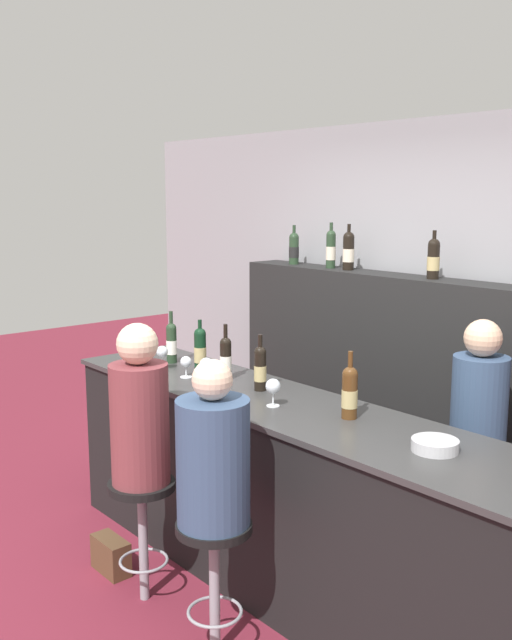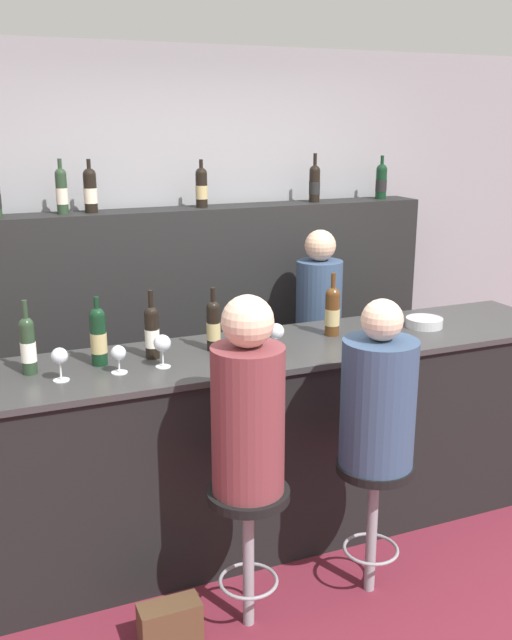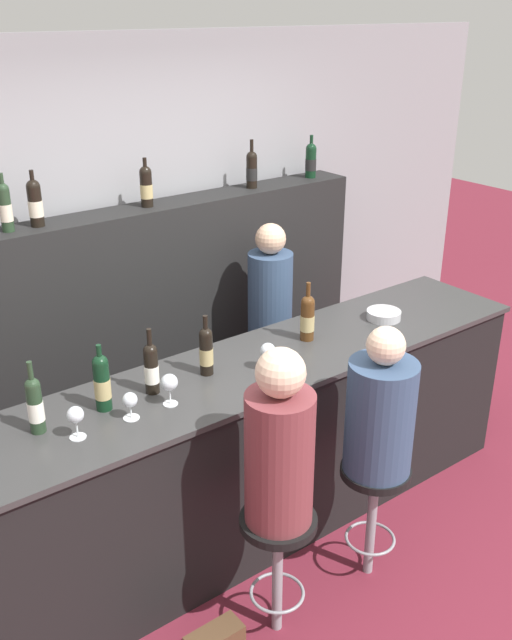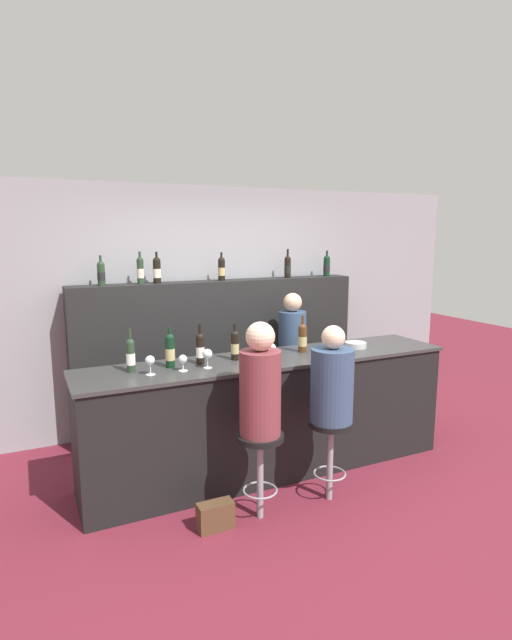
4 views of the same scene
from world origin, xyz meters
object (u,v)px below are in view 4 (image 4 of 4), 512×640
wine_bottle_counter_3 (235,345)px  wine_bottle_backbar_5 (327,266)px  wine_glass_1 (183,360)px  wine_glass_2 (207,354)px  bar_stool_left (260,453)px  wine_bottle_counter_0 (131,355)px  wine_bottle_counter_4 (303,338)px  wine_bottle_counter_1 (170,350)px  wine_bottle_backbar_4 (288,267)px  wine_bottle_backbar_2 (157,270)px  metal_bowl (356,345)px  bar_stool_right (331,439)px  wine_glass_0 (150,361)px  wine_bottle_backbar_1 (140,270)px  wine_bottle_backbar_3 (222,269)px  handbag (215,516)px  wine_bottle_counter_2 (200,348)px  guest_seated_right (332,381)px  bartender (292,367)px  wine_glass_3 (271,349)px  guest_seated_left (260,385)px  wine_bottle_backbar_0 (101,273)px

wine_bottle_counter_3 → wine_bottle_backbar_5: bearing=34.3°
wine_glass_1 → wine_glass_2: bearing=-0.0°
wine_bottle_counter_3 → bar_stool_left: wine_bottle_counter_3 is taller
wine_bottle_counter_0 → wine_bottle_counter_4: wine_bottle_counter_0 is taller
wine_bottle_counter_1 → wine_bottle_backbar_4: 2.10m
wine_glass_1 → wine_bottle_backbar_2: bearing=83.8°
metal_bowl → bar_stool_right: 1.11m
wine_glass_1 → wine_bottle_counter_4: bearing=7.3°
wine_bottle_backbar_2 → bar_stool_left: bearing=-82.0°
wine_glass_0 → bar_stool_right: size_ratio=0.23×
wine_bottle_backbar_1 → wine_bottle_backbar_5: (2.18, -0.00, -0.01)m
wine_bottle_counter_4 → wine_bottle_backbar_4: bearing=67.8°
wine_bottle_backbar_3 → handbag: (-0.79, -1.84, -1.63)m
wine_bottle_counter_3 → wine_bottle_backbar_4: size_ratio=0.99×
wine_bottle_backbar_2 → wine_bottle_backbar_3: size_ratio=1.05×
wine_bottle_counter_2 → wine_bottle_backbar_5: 2.32m
wine_bottle_counter_4 → guest_seated_right: guest_seated_right is taller
wine_bottle_backbar_1 → wine_bottle_backbar_5: bearing=-0.0°
bartender → wine_bottle_counter_2: bearing=-151.2°
wine_glass_3 → bar_stool_left: size_ratio=0.22×
wine_bottle_counter_0 → wine_glass_3: (1.15, -0.15, -0.03)m
wine_bottle_backbar_4 → guest_seated_left: bearing=-123.8°
guest_seated_right → bar_stool_left: bearing=180.0°
wine_bottle_backbar_1 → guest_seated_left: bearing=-77.0°
wine_bottle_counter_3 → metal_bowl: (1.21, -0.06, -0.10)m
wine_bottle_counter_1 → wine_bottle_counter_4: size_ratio=0.97×
metal_bowl → guest_seated_left: guest_seated_left is taller
wine_bottle_backbar_0 → bar_stool_right: 2.62m
wine_glass_1 → bar_stool_right: wine_glass_1 is taller
wine_bottle_counter_0 → wine_bottle_backbar_0: wine_bottle_backbar_0 is taller
wine_bottle_backbar_0 → wine_glass_0: size_ratio=1.91×
wine_bottle_backbar_4 → bar_stool_right: bearing=-108.5°
wine_glass_1 → bar_stool_left: size_ratio=0.20×
wine_bottle_counter_1 → bar_stool_right: 1.45m
wine_bottle_backbar_4 → metal_bowl: wine_bottle_backbar_4 is taller
wine_bottle_counter_0 → wine_glass_1: (0.37, -0.15, -0.05)m
wine_bottle_backbar_5 → wine_glass_2: wine_bottle_backbar_5 is taller
bar_stool_left → metal_bowl: bearing=26.5°
wine_bottle_backbar_5 → wine_glass_0: bearing=-152.2°
wine_bottle_backbar_2 → wine_glass_3: wine_bottle_backbar_2 is taller
wine_bottle_counter_4 → wine_glass_3: size_ratio=2.30×
wine_bottle_counter_2 → wine_glass_3: 0.60m
wine_bottle_counter_3 → wine_glass_1: 0.53m
wine_bottle_backbar_1 → wine_glass_3: size_ratio=2.18×
wine_bottle_backbar_4 → wine_bottle_counter_1: bearing=-146.4°
bar_stool_left → wine_bottle_backbar_3: bearing=76.7°
wine_bottle_counter_1 → wine_bottle_backbar_0: 1.29m
wine_bottle_backbar_2 → handbag: bearing=-93.0°
wine_glass_3 → wine_bottle_counter_4: bearing=20.8°
wine_glass_2 → handbag: wine_glass_2 is taller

